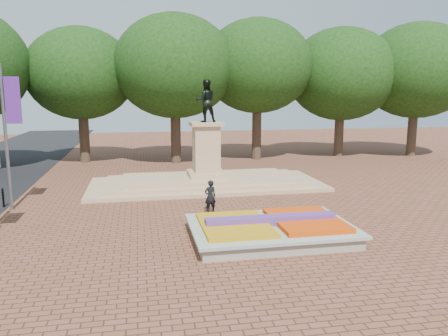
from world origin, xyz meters
name	(u,v)px	position (x,y,z in m)	size (l,w,h in m)	color
ground	(235,225)	(0.00, 0.00, 0.00)	(90.00, 90.00, 0.00)	brown
flower_bed	(271,229)	(1.03, -2.00, 0.38)	(6.30, 4.30, 0.91)	gray
monument	(206,172)	(0.00, 8.00, 0.88)	(14.00, 6.00, 6.40)	tan
tree_row_back	(215,79)	(2.33, 18.00, 6.67)	(44.80, 8.80, 10.43)	#3B2B20
pedestrian	(210,197)	(-0.75, 2.01, 0.80)	(0.58, 0.38, 1.60)	black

